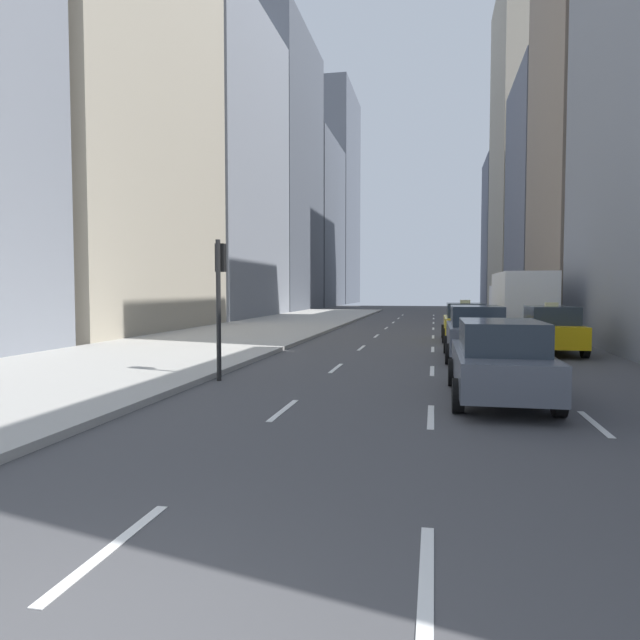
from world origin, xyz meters
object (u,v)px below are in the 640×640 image
(taxi_lead, at_px, (465,322))
(box_truck, at_px, (519,302))
(sedan_silver_behind, at_px, (499,359))
(traffic_light_pole, at_px, (220,287))
(sedan_black_near, at_px, (476,332))
(taxi_second, at_px, (550,329))

(taxi_lead, relative_size, box_truck, 0.52)
(sedan_silver_behind, xyz_separation_m, traffic_light_pole, (-6.75, 1.34, 1.55))
(sedan_black_near, height_order, box_truck, box_truck)
(sedan_black_near, relative_size, traffic_light_pole, 1.36)
(sedan_silver_behind, distance_m, traffic_light_pole, 7.05)
(sedan_black_near, height_order, sedan_silver_behind, sedan_black_near)
(taxi_second, relative_size, sedan_black_near, 0.90)
(sedan_black_near, bearing_deg, sedan_silver_behind, -90.00)
(taxi_second, bearing_deg, traffic_light_pole, -139.20)
(taxi_second, xyz_separation_m, traffic_light_pole, (-9.55, -8.24, 1.53))
(sedan_black_near, bearing_deg, box_truck, 74.69)
(sedan_silver_behind, bearing_deg, taxi_lead, 90.00)
(sedan_silver_behind, distance_m, box_truck, 17.62)
(taxi_lead, distance_m, box_truck, 4.39)
(taxi_second, relative_size, traffic_light_pole, 1.22)
(taxi_second, height_order, sedan_black_near, taxi_second)
(taxi_lead, distance_m, sedan_black_near, 6.95)
(taxi_lead, bearing_deg, sedan_silver_behind, -90.00)
(box_truck, bearing_deg, sedan_silver_behind, -99.15)
(taxi_lead, distance_m, traffic_light_pole, 14.51)
(taxi_second, distance_m, traffic_light_pole, 12.71)
(taxi_second, distance_m, box_truck, 7.83)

